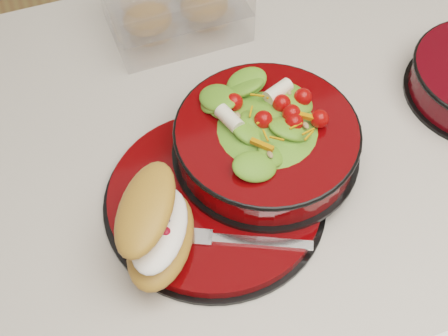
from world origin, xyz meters
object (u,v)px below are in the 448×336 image
object	(u,v)px
fork	(241,240)
pastry_box	(175,4)
dinner_plate	(216,198)
croissant	(158,226)
island_counter	(253,270)
salad_bowl	(267,135)

from	to	relation	value
fork	pastry_box	size ratio (longest dim) A/B	0.73
dinner_plate	fork	size ratio (longest dim) A/B	1.89
fork	pastry_box	bearing A→B (deg)	18.49
croissant	pastry_box	bearing A→B (deg)	10.02
island_counter	fork	xyz separation A→B (m)	(-0.10, -0.17, 0.47)
island_counter	salad_bowl	distance (m)	0.51
island_counter	fork	world-z (taller)	fork
salad_bowl	island_counter	bearing A→B (deg)	67.42
fork	pastry_box	world-z (taller)	pastry_box
pastry_box	salad_bowl	bearing A→B (deg)	-85.38
dinner_plate	pastry_box	world-z (taller)	pastry_box
dinner_plate	fork	xyz separation A→B (m)	(0.01, -0.07, 0.01)
dinner_plate	salad_bowl	xyz separation A→B (m)	(0.08, 0.04, 0.05)
salad_bowl	fork	bearing A→B (deg)	-124.75
salad_bowl	pastry_box	world-z (taller)	salad_bowl
croissant	island_counter	bearing A→B (deg)	-23.73
island_counter	salad_bowl	bearing A→B (deg)	-112.58
dinner_plate	croissant	size ratio (longest dim) A/B	1.70
island_counter	dinner_plate	distance (m)	0.48
island_counter	pastry_box	distance (m)	0.55
dinner_plate	croissant	world-z (taller)	croissant
island_counter	dinner_plate	bearing A→B (deg)	-138.35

